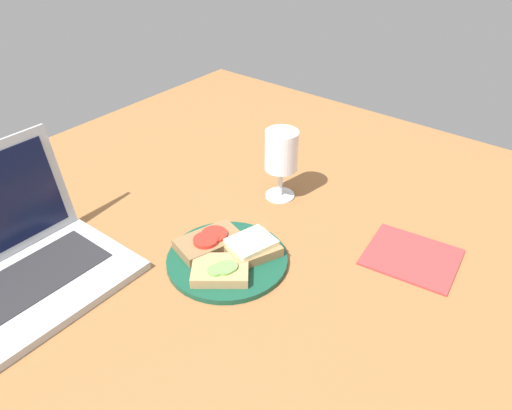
{
  "coord_description": "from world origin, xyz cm",
  "views": [
    {
      "loc": [
        -56.34,
        -45.69,
        61.87
      ],
      "look_at": [
        5.6,
        3.33,
        8.0
      ],
      "focal_mm": 35.0,
      "sensor_mm": 36.0,
      "label": 1
    }
  ],
  "objects_px": {
    "wine_glass": "(281,153)",
    "laptop": "(12,263)",
    "sandwich_with_cucumber": "(221,270)",
    "napkin": "(412,257)",
    "sandwich_with_tomato": "(209,242)",
    "plate": "(227,259)",
    "sandwich_with_cheese": "(251,247)"
  },
  "relations": [
    {
      "from": "sandwich_with_cheese",
      "to": "sandwich_with_tomato",
      "type": "xyz_separation_m",
      "value": [
        -0.04,
        0.07,
        -0.0
      ]
    },
    {
      "from": "wine_glass",
      "to": "napkin",
      "type": "relative_size",
      "value": 0.96
    },
    {
      "from": "sandwich_with_tomato",
      "to": "napkin",
      "type": "xyz_separation_m",
      "value": [
        0.21,
        -0.3,
        -0.02
      ]
    },
    {
      "from": "wine_glass",
      "to": "laptop",
      "type": "distance_m",
      "value": 0.53
    },
    {
      "from": "wine_glass",
      "to": "napkin",
      "type": "height_order",
      "value": "wine_glass"
    },
    {
      "from": "sandwich_with_cucumber",
      "to": "wine_glass",
      "type": "height_order",
      "value": "wine_glass"
    },
    {
      "from": "plate",
      "to": "sandwich_with_cucumber",
      "type": "relative_size",
      "value": 1.8
    },
    {
      "from": "sandwich_with_cucumber",
      "to": "laptop",
      "type": "relative_size",
      "value": 0.37
    },
    {
      "from": "sandwich_with_cucumber",
      "to": "sandwich_with_cheese",
      "type": "xyz_separation_m",
      "value": [
        0.08,
        -0.0,
        0.0
      ]
    },
    {
      "from": "plate",
      "to": "sandwich_with_cucumber",
      "type": "xyz_separation_m",
      "value": [
        -0.04,
        -0.02,
        0.02
      ]
    },
    {
      "from": "sandwich_with_cucumber",
      "to": "laptop",
      "type": "bearing_deg",
      "value": 129.89
    },
    {
      "from": "sandwich_with_cheese",
      "to": "napkin",
      "type": "relative_size",
      "value": 0.72
    },
    {
      "from": "sandwich_with_cheese",
      "to": "laptop",
      "type": "xyz_separation_m",
      "value": [
        -0.3,
        0.27,
        0.02
      ]
    },
    {
      "from": "laptop",
      "to": "napkin",
      "type": "height_order",
      "value": "laptop"
    },
    {
      "from": "sandwich_with_cheese",
      "to": "plate",
      "type": "bearing_deg",
      "value": 146.56
    },
    {
      "from": "sandwich_with_cheese",
      "to": "napkin",
      "type": "bearing_deg",
      "value": -52.35
    },
    {
      "from": "laptop",
      "to": "plate",
      "type": "bearing_deg",
      "value": -42.87
    },
    {
      "from": "sandwich_with_cucumber",
      "to": "napkin",
      "type": "bearing_deg",
      "value": -42.39
    },
    {
      "from": "napkin",
      "to": "laptop",
      "type": "bearing_deg",
      "value": 133.77
    },
    {
      "from": "sandwich_with_tomato",
      "to": "wine_glass",
      "type": "bearing_deg",
      "value": 1.85
    },
    {
      "from": "plate",
      "to": "sandwich_with_cheese",
      "type": "height_order",
      "value": "sandwich_with_cheese"
    },
    {
      "from": "sandwich_with_cheese",
      "to": "laptop",
      "type": "bearing_deg",
      "value": 138.19
    },
    {
      "from": "plate",
      "to": "sandwich_with_tomato",
      "type": "bearing_deg",
      "value": 86.7
    },
    {
      "from": "laptop",
      "to": "sandwich_with_cheese",
      "type": "bearing_deg",
      "value": -41.81
    },
    {
      "from": "plate",
      "to": "laptop",
      "type": "xyz_separation_m",
      "value": [
        -0.26,
        0.24,
        0.04
      ]
    },
    {
      "from": "laptop",
      "to": "wine_glass",
      "type": "bearing_deg",
      "value": -21.04
    },
    {
      "from": "sandwich_with_tomato",
      "to": "wine_glass",
      "type": "height_order",
      "value": "wine_glass"
    },
    {
      "from": "laptop",
      "to": "napkin",
      "type": "bearing_deg",
      "value": -46.23
    },
    {
      "from": "sandwich_with_cheese",
      "to": "wine_glass",
      "type": "xyz_separation_m",
      "value": [
        0.19,
        0.08,
        0.08
      ]
    },
    {
      "from": "sandwich_with_tomato",
      "to": "laptop",
      "type": "bearing_deg",
      "value": 143.2
    },
    {
      "from": "sandwich_with_cucumber",
      "to": "napkin",
      "type": "height_order",
      "value": "sandwich_with_cucumber"
    },
    {
      "from": "plate",
      "to": "sandwich_with_cheese",
      "type": "distance_m",
      "value": 0.05
    }
  ]
}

